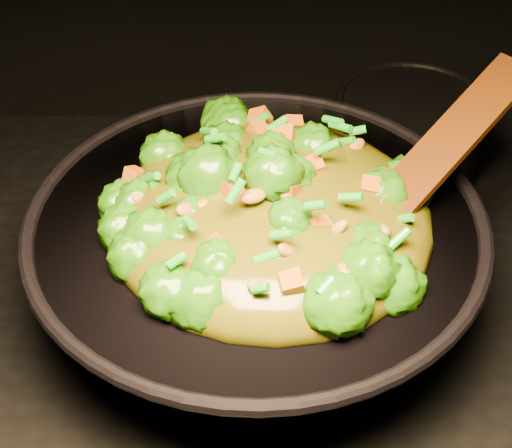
{
  "coord_description": "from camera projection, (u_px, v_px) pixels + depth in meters",
  "views": [
    {
      "loc": [
        -0.11,
        -0.52,
        1.54
      ],
      "look_at": [
        -0.1,
        0.08,
        1.01
      ],
      "focal_mm": 55.0,
      "sensor_mm": 36.0,
      "label": 1
    }
  ],
  "objects": [
    {
      "name": "stir_fry",
      "position": [
        272.0,
        181.0,
        0.74
      ],
      "size": [
        0.34,
        0.34,
        0.11
      ],
      "primitive_type": null,
      "rotation": [
        0.0,
        0.0,
        0.05
      ],
      "color": "#2B7408",
      "rests_on": "wok"
    },
    {
      "name": "back_pot",
      "position": [
        409.0,
        134.0,
        1.02
      ],
      "size": [
        0.24,
        0.24,
        0.11
      ],
      "primitive_type": "cylinder",
      "rotation": [
        0.0,
        0.0,
        -0.35
      ],
      "color": "black",
      "rests_on": "stovetop"
    },
    {
      "name": "spatula",
      "position": [
        426.0,
        167.0,
        0.76
      ],
      "size": [
        0.24,
        0.23,
        0.12
      ],
      "primitive_type": "cube",
      "rotation": [
        0.0,
        -0.38,
        0.74
      ],
      "color": "#371707",
      "rests_on": "wok"
    },
    {
      "name": "wok",
      "position": [
        256.0,
        265.0,
        0.83
      ],
      "size": [
        0.56,
        0.56,
        0.13
      ],
      "primitive_type": null,
      "rotation": [
        0.0,
        0.0,
        -0.28
      ],
      "color": "black",
      "rests_on": "stovetop"
    }
  ]
}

